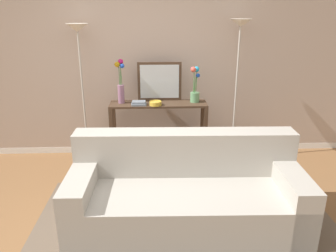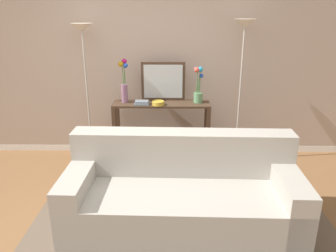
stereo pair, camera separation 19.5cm
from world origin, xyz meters
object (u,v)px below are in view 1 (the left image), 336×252
vase_short_flowers (195,88)px  book_row_under_console (132,158)px  book_stack (139,103)px  couch (186,194)px  fruit_bowl (156,103)px  floor_lamp_right (239,52)px  wall_mirror (160,82)px  console_table (159,122)px  floor_lamp_left (80,56)px  vase_tall_flowers (121,84)px

vase_short_flowers → book_row_under_console: size_ratio=1.66×
book_stack → book_row_under_console: (-0.13, 0.08, -0.83)m
couch → fruit_bowl: (-0.28, 1.32, 0.57)m
floor_lamp_right → book_stack: size_ratio=9.62×
wall_mirror → couch: bearing=-81.8°
wall_mirror → book_stack: wall_mirror is taller
console_table → fruit_bowl: 0.32m
floor_lamp_left → book_stack: bearing=-10.3°
vase_tall_flowers → book_row_under_console: 1.06m
floor_lamp_right → fruit_bowl: bearing=-171.9°
floor_lamp_left → vase_tall_flowers: size_ratio=3.24×
floor_lamp_right → fruit_bowl: 1.27m
couch → vase_tall_flowers: (-0.74, 1.46, 0.80)m
couch → book_stack: bearing=110.5°
floor_lamp_left → book_stack: floor_lamp_left is taller
fruit_bowl → book_row_under_console: (-0.35, 0.10, -0.83)m
floor_lamp_left → book_stack: 0.96m
fruit_bowl → book_stack: fruit_bowl is taller
wall_mirror → book_row_under_console: wall_mirror is taller
floor_lamp_left → book_stack: size_ratio=9.36×
couch → wall_mirror: wall_mirror is taller
book_stack → book_row_under_console: book_stack is taller
vase_short_flowers → book_stack: (-0.75, -0.13, -0.17)m
fruit_bowl → vase_tall_flowers: bearing=163.5°
vase_short_flowers → fruit_bowl: (-0.53, -0.15, -0.17)m
floor_lamp_right → book_stack: bearing=-174.1°
wall_mirror → console_table: bearing=-98.5°
vase_tall_flowers → console_table: bearing=-3.6°
vase_tall_flowers → fruit_bowl: (0.46, -0.14, -0.23)m
book_stack → floor_lamp_right: bearing=5.9°
book_stack → wall_mirror: bearing=39.2°
floor_lamp_right → wall_mirror: (-1.03, 0.09, -0.40)m
wall_mirror → fruit_bowl: bearing=-103.6°
couch → vase_short_flowers: vase_short_flowers is taller
fruit_bowl → vase_short_flowers: bearing=15.4°
vase_tall_flowers → fruit_bowl: vase_tall_flowers is taller
couch → fruit_bowl: fruit_bowl is taller
couch → floor_lamp_right: bearing=61.4°
vase_short_flowers → console_table: bearing=-175.2°
floor_lamp_right → book_row_under_console: bearing=-178.0°
book_row_under_console → vase_tall_flowers: bearing=164.3°
book_row_under_console → floor_lamp_right: bearing=2.0°
couch → vase_short_flowers: (0.25, 1.47, 0.74)m
vase_short_flowers → book_row_under_console: 1.33m
console_table → floor_lamp_left: (-1.00, 0.05, 0.89)m
couch → book_stack: book_stack is taller
floor_lamp_left → fruit_bowl: (0.97, -0.16, -0.59)m
book_row_under_console → floor_lamp_left: bearing=175.3°
couch → console_table: 1.48m
console_table → floor_lamp_left: bearing=177.1°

